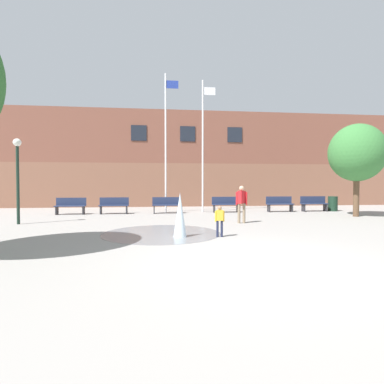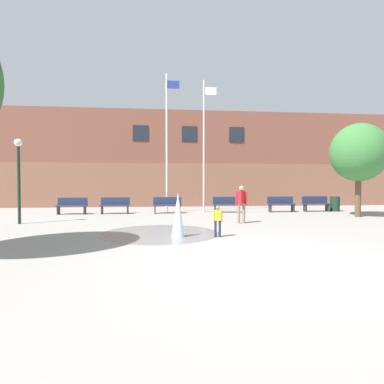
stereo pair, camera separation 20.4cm
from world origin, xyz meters
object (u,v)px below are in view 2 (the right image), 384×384
(child_in_fountain, at_px, (218,219))
(park_bench_far_right, at_px, (316,204))
(park_bench_left_of_flagpoles, at_px, (115,205))
(flagpole_right, at_px, (204,142))
(adult_near_bench, at_px, (241,201))
(park_bench_far_left, at_px, (72,205))
(trash_can, at_px, (335,204))
(park_bench_center, at_px, (167,205))
(lamp_post_left_lane, at_px, (19,168))
(flagpole_left, at_px, (167,139))
(park_bench_near_trashcan, at_px, (281,204))
(street_tree_near_building, at_px, (359,153))
(park_bench_under_right_flagpole, at_px, (227,204))

(child_in_fountain, bearing_deg, park_bench_far_right, -131.73)
(park_bench_left_of_flagpoles, bearing_deg, flagpole_right, 6.38)
(adult_near_bench, bearing_deg, park_bench_far_left, 108.82)
(adult_near_bench, xyz_separation_m, trash_can, (7.12, 4.84, -0.48))
(park_bench_left_of_flagpoles, relative_size, child_in_fountain, 1.62)
(park_bench_far_left, relative_size, adult_near_bench, 1.01)
(park_bench_center, distance_m, flagpole_right, 4.29)
(park_bench_far_right, relative_size, adult_near_bench, 1.01)
(park_bench_left_of_flagpoles, height_order, child_in_fountain, child_in_fountain)
(park_bench_center, bearing_deg, lamp_post_left_lane, -148.08)
(flagpole_left, bearing_deg, child_in_fountain, -80.13)
(park_bench_near_trashcan, relative_size, flagpole_left, 0.20)
(park_bench_far_left, bearing_deg, park_bench_near_trashcan, 0.82)
(park_bench_left_of_flagpoles, height_order, street_tree_near_building, street_tree_near_building)
(flagpole_left, distance_m, flagpole_right, 2.19)
(trash_can, bearing_deg, adult_near_bench, -145.81)
(park_bench_left_of_flagpoles, height_order, park_bench_center, same)
(park_bench_near_trashcan, relative_size, park_bench_far_right, 1.00)
(adult_near_bench, bearing_deg, flagpole_right, 57.19)
(park_bench_far_right, distance_m, adult_near_bench, 7.60)
(adult_near_bench, bearing_deg, park_bench_left_of_flagpoles, 100.01)
(park_bench_far_left, relative_size, trash_can, 1.78)
(park_bench_near_trashcan, height_order, trash_can, park_bench_near_trashcan)
(child_in_fountain, xyz_separation_m, lamp_post_left_lane, (-7.69, 3.86, 1.76))
(park_bench_near_trashcan, relative_size, lamp_post_left_lane, 0.45)
(park_bench_left_of_flagpoles, xyz_separation_m, trash_can, (13.09, 0.22, -0.03))
(flagpole_right, xyz_separation_m, lamp_post_left_lane, (-8.43, -4.47, -1.78))
(park_bench_near_trashcan, distance_m, flagpole_right, 5.85)
(park_bench_far_left, height_order, flagpole_left, flagpole_left)
(flagpole_left, bearing_deg, park_bench_far_right, -2.49)
(park_bench_far_left, height_order, park_bench_far_right, same)
(child_in_fountain, distance_m, flagpole_right, 9.08)
(park_bench_far_right, height_order, flagpole_left, flagpole_left)
(park_bench_center, xyz_separation_m, child_in_fountain, (1.45, -7.75, 0.10))
(adult_near_bench, xyz_separation_m, street_tree_near_building, (6.52, 1.82, 2.31))
(park_bench_near_trashcan, relative_size, flagpole_right, 0.21)
(park_bench_far_right, distance_m, lamp_post_left_lane, 15.82)
(park_bench_left_of_flagpoles, distance_m, flagpole_left, 4.83)
(lamp_post_left_lane, distance_m, trash_can, 17.03)
(park_bench_left_of_flagpoles, bearing_deg, flagpole_left, 11.07)
(park_bench_under_right_flagpole, relative_size, trash_can, 1.78)
(park_bench_center, xyz_separation_m, trash_can, (10.17, 0.23, -0.03))
(park_bench_under_right_flagpole, distance_m, child_in_fountain, 8.14)
(child_in_fountain, bearing_deg, adult_near_bench, -115.48)
(park_bench_center, bearing_deg, flagpole_right, 14.90)
(child_in_fountain, height_order, lamp_post_left_lane, lamp_post_left_lane)
(adult_near_bench, bearing_deg, street_tree_near_building, -26.66)
(park_bench_near_trashcan, xyz_separation_m, flagpole_right, (-4.55, 0.44, 3.65))
(park_bench_far_left, xyz_separation_m, park_bench_left_of_flagpoles, (2.31, 0.04, 0.00))
(park_bench_near_trashcan, relative_size, trash_can, 1.78)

